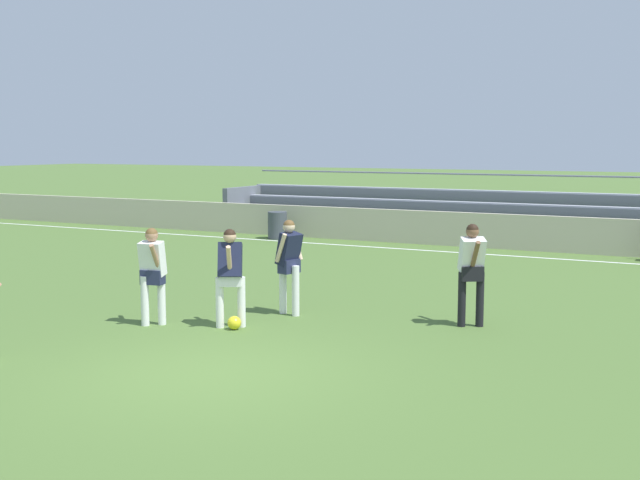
% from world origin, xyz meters
% --- Properties ---
extents(ground_plane, '(160.00, 160.00, 0.00)m').
position_xyz_m(ground_plane, '(0.00, 0.00, 0.00)').
color(ground_plane, '#4C6B30').
extents(field_line_sideline, '(44.00, 0.12, 0.01)m').
position_xyz_m(field_line_sideline, '(0.00, 12.60, 0.00)').
color(field_line_sideline, white).
rests_on(field_line_sideline, ground).
extents(sideline_wall, '(48.00, 0.16, 0.99)m').
position_xyz_m(sideline_wall, '(0.00, 13.92, 0.50)').
color(sideline_wall, beige).
rests_on(sideline_wall, ground).
extents(bleacher_stand, '(24.74, 2.79, 1.97)m').
position_xyz_m(bleacher_stand, '(2.37, 16.38, 0.80)').
color(bleacher_stand, '#9EA3AD').
rests_on(bleacher_stand, ground).
extents(trash_bin, '(0.60, 0.60, 0.85)m').
position_xyz_m(trash_bin, '(-6.60, 13.08, 0.42)').
color(trash_bin, '#3D424C').
rests_on(trash_bin, ground).
extents(player_white_pressing_high, '(0.46, 0.57, 1.61)m').
position_xyz_m(player_white_pressing_high, '(-2.42, 1.85, 0.95)').
color(player_white_pressing_high, white).
rests_on(player_white_pressing_high, ground).
extents(player_dark_on_ball, '(0.52, 0.69, 1.61)m').
position_xyz_m(player_dark_on_ball, '(-1.20, 2.30, 0.95)').
color(player_dark_on_ball, white).
rests_on(player_dark_on_ball, ground).
extents(player_dark_overlapping, '(0.43, 0.53, 1.66)m').
position_xyz_m(player_dark_overlapping, '(-0.83, 3.57, 0.99)').
color(player_dark_overlapping, white).
rests_on(player_dark_overlapping, ground).
extents(player_white_trailing_run, '(0.52, 0.69, 1.69)m').
position_xyz_m(player_white_trailing_run, '(2.25, 4.14, 1.01)').
color(player_white_trailing_run, black).
rests_on(player_white_trailing_run, ground).
extents(soccer_ball, '(0.22, 0.22, 0.22)m').
position_xyz_m(soccer_ball, '(-1.06, 2.19, 0.11)').
color(soccer_ball, yellow).
rests_on(soccer_ball, ground).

